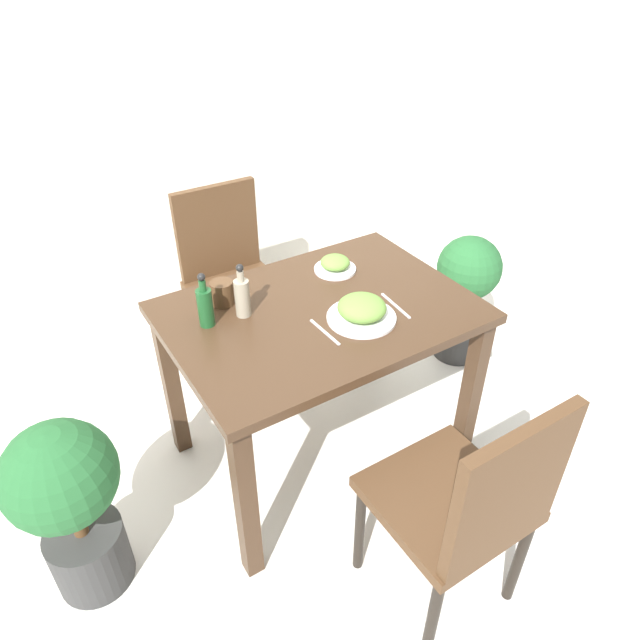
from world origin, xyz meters
TOP-DOWN VIEW (x-y plane):
  - ground_plane at (0.00, 0.00)m, footprint 16.00×16.00m
  - wall_back at (0.00, 1.32)m, footprint 8.00×0.05m
  - dining_table at (0.00, 0.00)m, footprint 1.08×0.77m
  - chair_near at (0.01, -0.78)m, footprint 0.42×0.42m
  - chair_far at (-0.01, 0.77)m, footprint 0.42×0.42m
  - food_plate at (0.09, -0.13)m, footprint 0.24×0.24m
  - side_plate at (0.19, 0.20)m, footprint 0.17×0.17m
  - drink_cup at (-0.28, 0.21)m, footprint 0.08×0.08m
  - sauce_bottle at (-0.25, 0.11)m, footprint 0.05×0.05m
  - condiment_bottle at (-0.38, 0.12)m, footprint 0.05×0.05m
  - fork_utensil at (-0.06, -0.13)m, footprint 0.01×0.17m
  - spoon_utensil at (0.24, -0.13)m, footprint 0.02×0.18m
  - potted_plant_left at (-0.96, -0.08)m, footprint 0.34×0.34m
  - potted_plant_right at (0.96, 0.19)m, footprint 0.31×0.31m

SIDE VIEW (x-z plane):
  - ground_plane at x=0.00m, z-range 0.00..0.00m
  - potted_plant_right at x=0.96m, z-range 0.05..0.72m
  - potted_plant_left at x=-0.96m, z-range 0.06..0.75m
  - chair_near at x=0.01m, z-range 0.06..0.95m
  - chair_far at x=-0.01m, z-range 0.06..0.95m
  - dining_table at x=0.00m, z-range 0.25..0.98m
  - fork_utensil at x=-0.06m, z-range 0.73..0.73m
  - spoon_utensil at x=0.24m, z-range 0.73..0.73m
  - side_plate at x=0.19m, z-range 0.72..0.79m
  - food_plate at x=0.09m, z-range 0.72..0.81m
  - drink_cup at x=-0.28m, z-range 0.73..0.82m
  - sauce_bottle at x=-0.25m, z-range 0.71..0.91m
  - condiment_bottle at x=-0.38m, z-range 0.71..0.91m
  - wall_back at x=0.00m, z-range 0.00..2.60m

